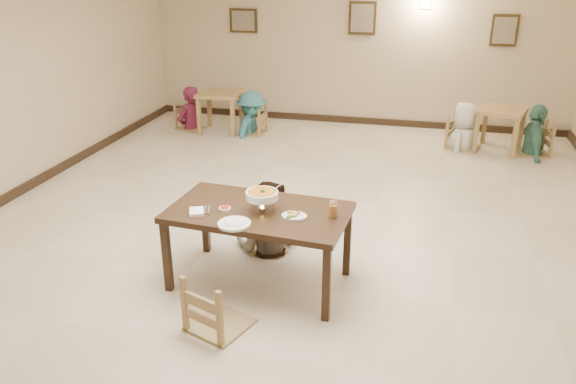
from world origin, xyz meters
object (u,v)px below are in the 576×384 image
(main_table, at_px, (259,217))
(bg_table_right, at_px, (501,117))
(bg_chair_lr, at_px, (252,109))
(curry_warmer, at_px, (262,195))
(bg_diner_c, at_px, (468,103))
(bg_diner_b, at_px, (252,91))
(bg_chair_rr, at_px, (537,124))
(chair_near, at_px, (217,277))
(bg_diner_d, at_px, (540,105))
(drink_glass, at_px, (333,210))
(main_diner, at_px, (267,182))
(bg_chair_rl, at_px, (466,117))
(bg_diner_a, at_px, (188,86))
(bg_chair_ll, at_px, (190,104))
(chair_far, at_px, (267,208))
(bg_table_left, at_px, (220,99))

(main_table, relative_size, bg_table_right, 1.96)
(bg_table_right, xyz_separation_m, bg_chair_lr, (-4.32, -0.04, -0.12))
(curry_warmer, bearing_deg, bg_diner_c, 67.01)
(bg_diner_b, bearing_deg, bg_chair_rr, -85.00)
(bg_diner_c, bearing_deg, chair_near, -2.30)
(bg_chair_rr, bearing_deg, bg_diner_d, 0.00)
(drink_glass, bearing_deg, main_diner, 139.67)
(bg_chair_rl, xyz_separation_m, bg_diner_a, (-4.99, -0.03, 0.28))
(bg_chair_rl, bearing_deg, bg_table_right, -73.40)
(main_diner, xyz_separation_m, bg_table_right, (2.84, 4.25, -0.21))
(bg_diner_a, bearing_deg, bg_table_right, 114.73)
(main_diner, distance_m, bg_chair_ll, 5.03)
(chair_far, xyz_separation_m, curry_warmer, (0.18, -0.79, 0.50))
(chair_far, xyz_separation_m, bg_diner_b, (-1.46, 4.16, 0.34))
(main_diner, height_order, bg_chair_ll, main_diner)
(drink_glass, height_order, bg_table_left, drink_glass)
(bg_table_right, height_order, bg_diner_a, bg_diner_a)
(bg_table_left, height_order, bg_diner_b, bg_diner_b)
(bg_chair_lr, xyz_separation_m, bg_chair_rr, (4.87, -0.01, 0.04))
(bg_diner_a, height_order, bg_diner_c, bg_diner_a)
(bg_chair_rl, height_order, bg_diner_d, bg_diner_d)
(bg_table_right, bearing_deg, bg_chair_rl, 179.29)
(main_diner, xyz_separation_m, bg_chair_ll, (-2.71, 4.23, -0.32))
(bg_table_left, relative_size, bg_chair_ll, 0.84)
(chair_far, xyz_separation_m, bg_diner_c, (2.30, 4.20, 0.33))
(drink_glass, height_order, bg_diner_c, bg_diner_c)
(chair_near, distance_m, main_diner, 1.54)
(bg_table_right, bearing_deg, curry_warmer, -118.23)
(chair_near, distance_m, bg_diner_d, 6.66)
(bg_diner_b, bearing_deg, main_table, -156.88)
(chair_near, bearing_deg, chair_far, -69.65)
(main_table, height_order, bg_chair_lr, bg_chair_lr)
(bg_diner_b, distance_m, bg_diner_c, 3.76)
(chair_far, distance_m, drink_glass, 1.22)
(main_diner, relative_size, drink_glass, 10.14)
(bg_table_right, xyz_separation_m, bg_diner_b, (-4.32, -0.04, 0.21))
(drink_glass, bearing_deg, bg_chair_lr, 115.17)
(bg_chair_rl, xyz_separation_m, bg_diner_b, (-3.76, -0.04, 0.26))
(chair_far, distance_m, bg_chair_ll, 4.97)
(bg_chair_lr, distance_m, bg_chair_rl, 3.76)
(bg_diner_c, bearing_deg, bg_chair_rr, 106.48)
(bg_table_right, bearing_deg, bg_chair_ll, -179.76)
(main_diner, height_order, bg_diner_c, main_diner)
(chair_near, bearing_deg, main_diner, -70.18)
(chair_near, bearing_deg, bg_chair_ll, -44.41)
(bg_table_right, bearing_deg, bg_diner_d, -5.16)
(bg_chair_lr, relative_size, bg_diner_b, 0.59)
(chair_far, distance_m, bg_diner_d, 5.38)
(main_diner, xyz_separation_m, drink_glass, (0.84, -0.71, 0.07))
(chair_far, distance_m, curry_warmer, 0.95)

